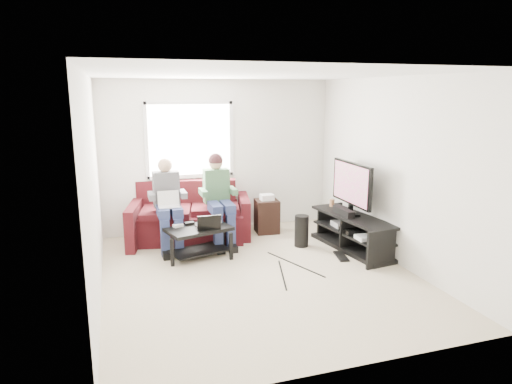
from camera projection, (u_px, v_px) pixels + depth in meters
The scene contains 26 objects.
floor at pixel (259, 275), 6.09m from camera, with size 4.50×4.50×0.00m, color beige.
ceiling at pixel (259, 74), 5.53m from camera, with size 4.50×4.50×0.00m, color white.
wall_back at pixel (219, 156), 7.91m from camera, with size 4.50×4.50×0.00m, color silver.
wall_front at pixel (344, 228), 3.72m from camera, with size 4.50×4.50×0.00m, color silver.
wall_left at pixel (93, 189), 5.22m from camera, with size 4.50×4.50×0.00m, color silver.
wall_right at pixel (394, 171), 6.40m from camera, with size 4.50×4.50×0.00m, color silver.
window at pixel (190, 140), 7.68m from camera, with size 1.48×0.04×1.28m.
sofa at pixel (191, 219), 7.54m from camera, with size 2.17×1.27×0.93m.
person_left at pixel (168, 200), 6.99m from camera, with size 0.40×0.70×1.39m.
person_right at pixel (218, 192), 7.23m from camera, with size 0.40×0.71×1.43m.
laptop_silver at pixel (169, 203), 6.84m from camera, with size 0.32×0.22×0.24m, color silver, non-canonical shape.
coffee_table at pixel (199, 235), 6.68m from camera, with size 1.03×0.78×0.45m.
laptop_black at pixel (207, 220), 6.59m from camera, with size 0.34×0.24×0.24m, color black, non-canonical shape.
controller_a at pixel (178, 226), 6.68m from camera, with size 0.14×0.09×0.04m, color silver.
controller_b at pixel (190, 223), 6.79m from camera, with size 0.14×0.09×0.04m, color black.
controller_c at pixel (216, 222), 6.88m from camera, with size 0.14×0.09×0.04m, color gray.
tv_stand at pixel (353, 234), 7.04m from camera, with size 0.70×1.68×0.54m.
tv at pixel (352, 185), 6.97m from camera, with size 0.12×1.10×0.81m.
soundbar at pixel (344, 211), 7.02m from camera, with size 0.12×0.50×0.10m, color black.
drink_cup at pixel (332, 203), 7.53m from camera, with size 0.08×0.08×0.12m, color #9B6843.
console_white at pixel (367, 237), 6.65m from camera, with size 0.30×0.22×0.06m, color silver.
console_grey at pixel (344, 224), 7.30m from camera, with size 0.34×0.26×0.08m, color gray.
console_black at pixel (355, 230), 6.97m from camera, with size 0.38×0.30×0.07m, color black.
subwoofer at pixel (302, 231), 7.17m from camera, with size 0.22×0.22×0.50m, color black.
keyboard_floor at pixel (341, 256), 6.74m from camera, with size 0.14×0.41×0.02m, color black.
end_table at pixel (267, 215), 7.89m from camera, with size 0.39×0.39×0.67m.
Camera 1 is at (-1.76, -5.43, 2.39)m, focal length 32.00 mm.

